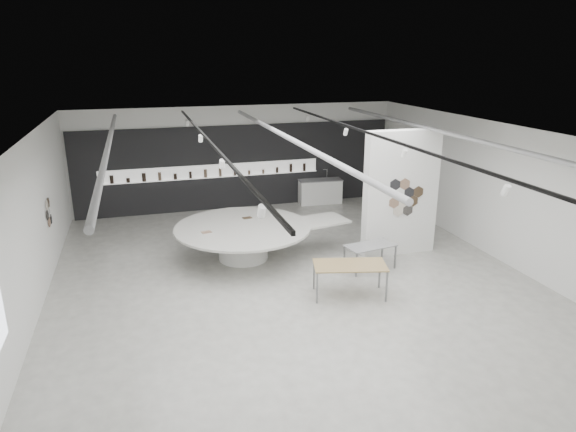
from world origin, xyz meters
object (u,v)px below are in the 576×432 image
object	(u,v)px
display_island	(246,237)
sample_table_wood	(350,267)
kitchen_counter	(320,191)
sample_table_stone	(370,247)
partition_column	(401,193)

from	to	relation	value
display_island	sample_table_wood	size ratio (longest dim) A/B	2.89
sample_table_wood	kitchen_counter	xyz separation A→B (m)	(2.05, 7.74, -0.27)
sample_table_wood	sample_table_stone	xyz separation A→B (m)	(1.17, 1.34, -0.12)
partition_column	display_island	size ratio (longest dim) A/B	0.66
partition_column	sample_table_stone	bearing A→B (deg)	-146.25
sample_table_stone	kitchen_counter	bearing A→B (deg)	82.13
sample_table_wood	sample_table_stone	size ratio (longest dim) A/B	1.32
sample_table_wood	sample_table_stone	world-z (taller)	sample_table_wood
partition_column	kitchen_counter	xyz separation A→B (m)	(-0.41, 5.54, -1.32)
sample_table_wood	partition_column	bearing A→B (deg)	41.84
partition_column	sample_table_wood	size ratio (longest dim) A/B	1.92
display_island	sample_table_wood	bearing A→B (deg)	-69.95
display_island	sample_table_wood	xyz separation A→B (m)	(1.89, -3.02, 0.11)
partition_column	sample_table_stone	world-z (taller)	partition_column
display_island	partition_column	bearing A→B (deg)	-22.60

